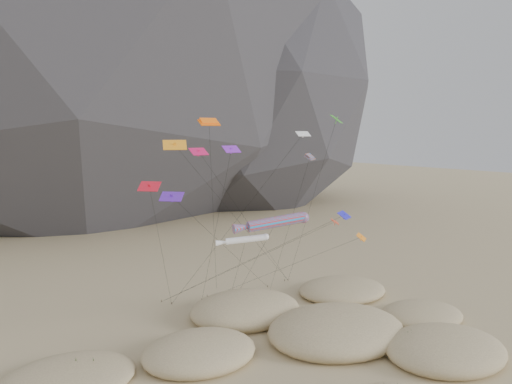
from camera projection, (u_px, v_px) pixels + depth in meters
ground at (334, 361)px, 49.59m from camera, size 500.00×500.00×0.00m
dunes at (302, 342)px, 52.32m from camera, size 51.34×35.46×4.11m
dune_grass at (301, 346)px, 51.27m from camera, size 40.50×28.90×1.46m
kite_stakes at (234, 292)px, 70.83m from camera, size 20.18×4.89×0.30m
rainbow_tube_kite at (274, 222)px, 53.49m from camera, size 9.85×17.22×14.01m
white_tube_kite at (244, 240)px, 53.19m from camera, size 8.63×13.97×11.83m
orange_parafoil at (209, 125)px, 56.47m from camera, size 8.60×12.39×24.30m
multi_parafoil at (309, 159)px, 60.99m from camera, size 2.41×11.09×20.12m
delta_kites at (263, 176)px, 57.09m from camera, size 29.83×20.94×24.94m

